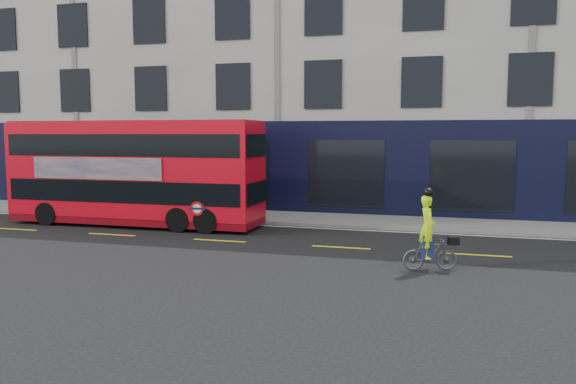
% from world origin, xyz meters
% --- Properties ---
extents(ground, '(120.00, 120.00, 0.00)m').
position_xyz_m(ground, '(0.00, 0.00, 0.00)').
color(ground, black).
rests_on(ground, ground).
extents(pavement, '(60.00, 3.00, 0.12)m').
position_xyz_m(pavement, '(0.00, 6.50, 0.06)').
color(pavement, gray).
rests_on(pavement, ground).
extents(kerb, '(60.00, 0.12, 0.13)m').
position_xyz_m(kerb, '(0.00, 5.00, 0.07)').
color(kerb, slate).
rests_on(kerb, ground).
extents(building_terrace, '(50.00, 10.07, 15.00)m').
position_xyz_m(building_terrace, '(0.00, 12.94, 7.49)').
color(building_terrace, '#B7B6AD').
rests_on(building_terrace, ground).
extents(road_edge_line, '(58.00, 0.10, 0.01)m').
position_xyz_m(road_edge_line, '(0.00, 4.70, 0.00)').
color(road_edge_line, silver).
rests_on(road_edge_line, ground).
extents(lane_dashes, '(58.00, 0.12, 0.01)m').
position_xyz_m(lane_dashes, '(0.00, 1.50, 0.00)').
color(lane_dashes, yellow).
rests_on(lane_dashes, ground).
extents(bus, '(9.80, 2.29, 3.94)m').
position_xyz_m(bus, '(-4.28, 3.59, 2.02)').
color(bus, red).
rests_on(bus, ground).
extents(cyclist, '(1.44, 0.77, 2.12)m').
position_xyz_m(cyclist, '(6.66, -0.75, 0.74)').
color(cyclist, '#4E5054').
rests_on(cyclist, ground).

